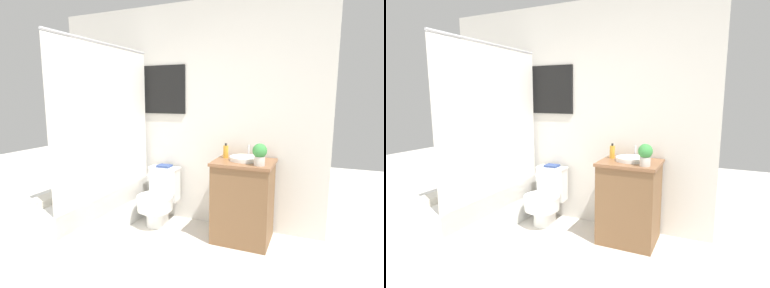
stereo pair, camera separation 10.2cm
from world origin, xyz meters
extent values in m
cube|color=silver|center=(0.00, 2.42, 1.25)|extent=(3.24, 0.05, 2.50)
cube|color=black|center=(-0.22, 2.38, 1.55)|extent=(0.57, 0.02, 0.56)
cube|color=silver|center=(-0.22, 2.38, 1.55)|extent=(0.54, 0.01, 0.53)
cube|color=white|center=(-0.78, 1.62, 0.24)|extent=(0.68, 1.54, 0.49)
cube|color=silver|center=(-0.45, 1.62, 1.12)|extent=(0.01, 1.42, 1.67)
cylinder|color=#B7B7BC|center=(-0.45, 1.62, 1.97)|extent=(0.02, 1.42, 0.02)
cube|color=silver|center=(-0.78, 1.16, 0.52)|extent=(0.16, 0.35, 0.07)
cylinder|color=white|center=(-0.16, 2.08, 0.10)|extent=(0.25, 0.25, 0.21)
cylinder|color=white|center=(-0.16, 2.03, 0.28)|extent=(0.40, 0.40, 0.14)
cylinder|color=white|center=(-0.16, 2.03, 0.36)|extent=(0.41, 0.41, 0.02)
cube|color=white|center=(-0.16, 2.27, 0.44)|extent=(0.34, 0.15, 0.38)
cube|color=white|center=(-0.16, 2.27, 0.64)|extent=(0.36, 0.16, 0.02)
cube|color=brown|center=(0.82, 2.12, 0.40)|extent=(0.56, 0.49, 0.80)
cube|color=brown|center=(0.82, 2.12, 0.82)|extent=(0.59, 0.52, 0.03)
cylinder|color=white|center=(0.82, 2.14, 0.85)|extent=(0.30, 0.30, 0.04)
cylinder|color=silver|center=(0.82, 2.32, 0.90)|extent=(0.02, 0.02, 0.13)
cylinder|color=gold|center=(0.61, 2.19, 0.90)|extent=(0.05, 0.05, 0.13)
cylinder|color=black|center=(0.61, 2.19, 0.98)|extent=(0.02, 0.02, 0.02)
cylinder|color=beige|center=(1.00, 1.97, 0.88)|extent=(0.10, 0.10, 0.09)
sphere|color=#3D8E42|center=(1.00, 1.97, 0.97)|extent=(0.13, 0.13, 0.13)
cube|color=#33477F|center=(-0.16, 2.27, 0.66)|extent=(0.16, 0.13, 0.02)
camera|label=1|loc=(1.48, -0.78, 1.47)|focal=28.00mm
camera|label=2|loc=(1.58, -0.74, 1.47)|focal=28.00mm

